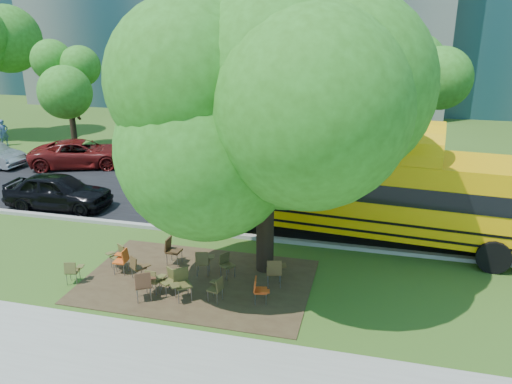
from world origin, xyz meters
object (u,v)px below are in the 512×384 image
(chair_2, at_px, (144,283))
(chair_8, at_px, (122,258))
(chair_6, at_px, (217,287))
(chair_3, at_px, (168,278))
(chair_5, at_px, (181,281))
(main_tree, at_px, (266,106))
(chair_13, at_px, (275,270))
(black_car, at_px, (58,191))
(pedestrian_a, at_px, (4,133))
(chair_11, at_px, (203,260))
(chair_0, at_px, (72,270))
(bg_car_red, at_px, (82,154))
(chair_1, at_px, (137,266))
(chair_7, at_px, (259,288))
(chair_10, at_px, (172,249))
(chair_9, at_px, (118,254))
(chair_4, at_px, (153,279))
(chair_12, at_px, (226,263))
(school_bus, at_px, (395,193))

(chair_2, xyz_separation_m, chair_8, (-1.42, 1.36, -0.07))
(chair_6, bearing_deg, chair_3, 98.99)
(chair_5, relative_size, chair_6, 1.24)
(main_tree, bearing_deg, chair_2, -137.32)
(main_tree, bearing_deg, chair_6, -111.87)
(chair_13, xyz_separation_m, black_car, (-10.42, 4.35, 0.19))
(main_tree, relative_size, pedestrian_a, 5.32)
(main_tree, height_order, chair_5, main_tree)
(chair_11, height_order, pedestrian_a, pedestrian_a)
(chair_0, relative_size, chair_11, 0.87)
(chair_8, xyz_separation_m, chair_13, (4.90, 0.33, 0.06))
(chair_11, bearing_deg, bg_car_red, 123.72)
(chair_1, relative_size, chair_11, 0.93)
(chair_7, bearing_deg, main_tree, 176.26)
(chair_10, relative_size, chair_11, 1.08)
(chair_6, height_order, chair_9, chair_9)
(bg_car_red, bearing_deg, chair_6, -155.06)
(chair_11, height_order, black_car, black_car)
(chair_4, relative_size, bg_car_red, 0.15)
(chair_0, distance_m, bg_car_red, 13.55)
(chair_1, distance_m, chair_10, 1.39)
(chair_7, bearing_deg, chair_9, -113.53)
(chair_2, relative_size, chair_13, 1.01)
(chair_5, xyz_separation_m, chair_10, (-1.13, 1.97, -0.01))
(chair_8, xyz_separation_m, chair_9, (-0.30, 0.29, -0.02))
(chair_0, distance_m, chair_12, 4.70)
(chair_6, xyz_separation_m, chair_10, (-2.15, 1.83, 0.11))
(bg_car_red, bearing_deg, chair_9, -163.05)
(school_bus, xyz_separation_m, chair_5, (-5.90, -5.62, -1.29))
(chair_2, xyz_separation_m, chair_10, (-0.12, 2.29, -0.00))
(chair_8, xyz_separation_m, bg_car_red, (-8.15, 10.63, 0.22))
(black_car, bearing_deg, chair_1, -131.61)
(chair_5, bearing_deg, chair_3, -60.15)
(chair_1, xyz_separation_m, chair_12, (2.60, 0.85, -0.01))
(chair_5, distance_m, chair_7, 2.25)
(chair_1, height_order, chair_13, chair_13)
(chair_6, distance_m, chair_9, 3.93)
(chair_7, relative_size, chair_8, 0.94)
(black_car, bearing_deg, chair_13, -115.49)
(chair_9, bearing_deg, chair_10, -127.57)
(chair_7, distance_m, chair_13, 1.06)
(chair_6, relative_size, chair_13, 0.82)
(chair_0, height_order, pedestrian_a, pedestrian_a)
(chair_13, bearing_deg, chair_5, -166.48)
(chair_2, distance_m, chair_7, 3.30)
(pedestrian_a, bearing_deg, chair_12, -103.68)
(chair_9, xyz_separation_m, black_car, (-5.22, 4.39, 0.27))
(school_bus, distance_m, chair_12, 6.61)
(chair_6, bearing_deg, chair_10, 61.67)
(chair_4, height_order, chair_11, chair_11)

